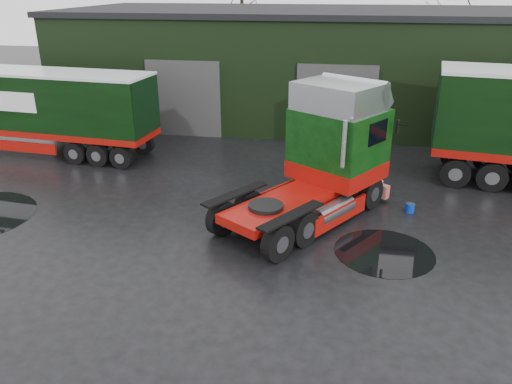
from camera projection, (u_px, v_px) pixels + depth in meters
ground at (245, 288)px, 13.66m from camera, size 100.00×100.00×0.00m
warehouse at (339, 64)px, 30.27m from camera, size 32.40×12.40×6.30m
hero_tractor at (302, 158)px, 16.67m from camera, size 6.76×7.97×4.63m
trailer_left at (27, 111)px, 23.93m from camera, size 13.11×3.84×4.01m
wash_bucket at (410, 208)px, 18.15m from camera, size 0.42×0.42×0.32m
tree_back_a at (242, 22)px, 39.98m from camera, size 4.40×4.40×9.50m
tree_back_b at (449, 39)px, 37.86m from camera, size 4.40×4.40×7.50m
puddle_1 at (384, 252)px, 15.48m from camera, size 3.09×3.09×0.01m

